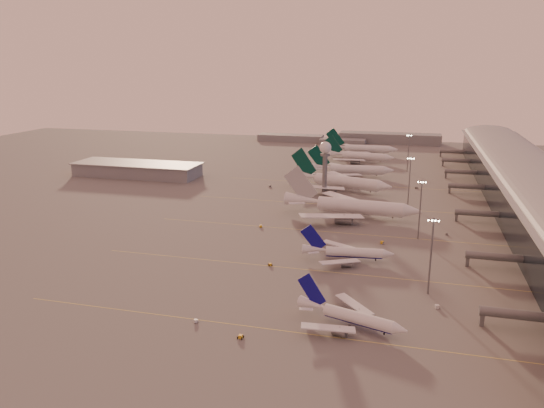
# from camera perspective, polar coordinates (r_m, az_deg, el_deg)

# --- Properties ---
(ground) EXTENTS (700.00, 700.00, 0.00)m
(ground) POSITION_cam_1_polar(r_m,az_deg,el_deg) (183.32, -2.16, -7.69)
(ground) COLOR #535150
(ground) RESTS_ON ground
(taxiway_markings) EXTENTS (180.00, 185.25, 0.02)m
(taxiway_markings) POSITION_cam_1_polar(r_m,az_deg,el_deg) (229.65, 9.17, -3.14)
(taxiway_markings) COLOR #DBC74D
(taxiway_markings) RESTS_ON ground
(terminal) EXTENTS (57.00, 362.00, 23.04)m
(terminal) POSITION_cam_1_polar(r_m,az_deg,el_deg) (284.22, 26.26, 1.19)
(terminal) COLOR black
(terminal) RESTS_ON ground
(hangar) EXTENTS (82.00, 27.00, 8.50)m
(hangar) POSITION_cam_1_polar(r_m,az_deg,el_deg) (352.58, -14.28, 3.64)
(hangar) COLOR slate
(hangar) RESTS_ON ground
(radar_tower) EXTENTS (6.40, 6.40, 31.10)m
(radar_tower) POSITION_cam_1_polar(r_m,az_deg,el_deg) (289.52, 5.74, 5.00)
(radar_tower) COLOR slate
(radar_tower) RESTS_ON ground
(mast_a) EXTENTS (3.60, 0.56, 25.00)m
(mast_a) POSITION_cam_1_polar(r_m,az_deg,el_deg) (171.50, 16.74, -5.04)
(mast_a) COLOR slate
(mast_a) RESTS_ON ground
(mast_b) EXTENTS (3.60, 0.56, 25.00)m
(mast_b) POSITION_cam_1_polar(r_m,az_deg,el_deg) (224.01, 15.65, -0.31)
(mast_b) COLOR slate
(mast_b) RESTS_ON ground
(mast_c) EXTENTS (3.60, 0.56, 25.00)m
(mast_c) POSITION_cam_1_polar(r_m,az_deg,el_deg) (277.52, 14.57, 2.64)
(mast_c) COLOR slate
(mast_c) RESTS_ON ground
(mast_d) EXTENTS (3.60, 0.56, 25.00)m
(mast_d) POSITION_cam_1_polar(r_m,az_deg,el_deg) (366.09, 14.46, 5.53)
(mast_d) COLOR slate
(mast_d) RESTS_ON ground
(distant_horizon) EXTENTS (165.00, 37.50, 9.00)m
(distant_horizon) POSITION_cam_1_polar(r_m,az_deg,el_deg) (493.63, 9.31, 6.97)
(distant_horizon) COLOR slate
(distant_horizon) RESTS_ON ground
(narrowbody_near) EXTENTS (31.92, 25.06, 12.89)m
(narrowbody_near) POSITION_cam_1_polar(r_m,az_deg,el_deg) (150.47, 8.44, -12.04)
(narrowbody_near) COLOR silver
(narrowbody_near) RESTS_ON ground
(narrowbody_mid) EXTENTS (34.32, 27.26, 13.43)m
(narrowbody_mid) POSITION_cam_1_polar(r_m,az_deg,el_deg) (197.31, 8.14, -5.31)
(narrowbody_mid) COLOR silver
(narrowbody_mid) RESTS_ON ground
(widebody_white) EXTENTS (65.54, 52.32, 23.05)m
(widebody_white) POSITION_cam_1_polar(r_m,az_deg,el_deg) (252.20, 8.51, -0.53)
(widebody_white) COLOR silver
(widebody_white) RESTS_ON ground
(greentail_a) EXTENTS (60.73, 48.36, 22.67)m
(greentail_a) POSITION_cam_1_polar(r_m,az_deg,el_deg) (304.64, 7.33, 2.20)
(greentail_a) COLOR silver
(greentail_a) RESTS_ON ground
(greentail_b) EXTENTS (54.97, 44.21, 19.97)m
(greentail_b) POSITION_cam_1_polar(r_m,az_deg,el_deg) (343.12, 8.49, 3.50)
(greentail_b) COLOR silver
(greentail_b) RESTS_ON ground
(greentail_c) EXTENTS (52.17, 41.88, 19.00)m
(greentail_c) POSITION_cam_1_polar(r_m,az_deg,el_deg) (395.56, 9.37, 4.95)
(greentail_c) COLOR silver
(greentail_c) RESTS_ON ground
(greentail_d) EXTENTS (56.96, 45.98, 20.68)m
(greentail_d) POSITION_cam_1_polar(r_m,az_deg,el_deg) (428.29, 9.65, 5.73)
(greentail_d) COLOR silver
(greentail_d) RESTS_ON ground
(gsv_truck_a) EXTENTS (5.22, 3.94, 2.01)m
(gsv_truck_a) POSITION_cam_1_polar(r_m,az_deg,el_deg) (153.23, -8.04, -12.17)
(gsv_truck_a) COLOR silver
(gsv_truck_a) RESTS_ON ground
(gsv_tug_near) EXTENTS (2.35, 3.53, 0.95)m
(gsv_tug_near) POSITION_cam_1_polar(r_m,az_deg,el_deg) (144.39, -3.40, -14.08)
(gsv_tug_near) COLOR gold
(gsv_tug_near) RESTS_ON ground
(gsv_catering_a) EXTENTS (5.74, 3.54, 4.38)m
(gsv_catering_a) POSITION_cam_1_polar(r_m,az_deg,el_deg) (166.57, 17.46, -10.00)
(gsv_catering_a) COLOR silver
(gsv_catering_a) RESTS_ON ground
(gsv_tug_mid) EXTENTS (3.25, 3.58, 0.88)m
(gsv_tug_mid) POSITION_cam_1_polar(r_m,az_deg,el_deg) (191.36, -0.20, -6.53)
(gsv_tug_mid) COLOR gold
(gsv_tug_mid) RESTS_ON ground
(gsv_truck_b) EXTENTS (6.02, 4.22, 2.30)m
(gsv_truck_b) POSITION_cam_1_polar(r_m,az_deg,el_deg) (217.85, 11.87, -3.95)
(gsv_truck_b) COLOR gold
(gsv_truck_b) RESTS_ON ground
(gsv_truck_c) EXTENTS (5.95, 3.86, 2.26)m
(gsv_truck_c) POSITION_cam_1_polar(r_m,az_deg,el_deg) (234.59, -1.12, -2.26)
(gsv_truck_c) COLOR gold
(gsv_truck_c) RESTS_ON ground
(gsv_catering_b) EXTENTS (4.77, 3.01, 3.62)m
(gsv_catering_b) POSITION_cam_1_polar(r_m,az_deg,el_deg) (235.83, 18.34, -2.78)
(gsv_catering_b) COLOR slate
(gsv_catering_b) RESTS_ON ground
(gsv_tug_far) EXTENTS (4.44, 4.49, 1.13)m
(gsv_tug_far) POSITION_cam_1_polar(r_m,az_deg,el_deg) (267.47, 9.29, -0.42)
(gsv_tug_far) COLOR silver
(gsv_tug_far) RESTS_ON ground
(gsv_truck_d) EXTENTS (2.39, 6.19, 2.50)m
(gsv_truck_d) POSITION_cam_1_polar(r_m,az_deg,el_deg) (311.62, -0.20, 2.09)
(gsv_truck_d) COLOR slate
(gsv_truck_d) RESTS_ON ground
(gsv_tug_hangar) EXTENTS (4.04, 2.89, 1.05)m
(gsv_tug_hangar) POSITION_cam_1_polar(r_m,az_deg,el_deg) (318.64, 15.28, 1.71)
(gsv_tug_hangar) COLOR slate
(gsv_tug_hangar) RESTS_ON ground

